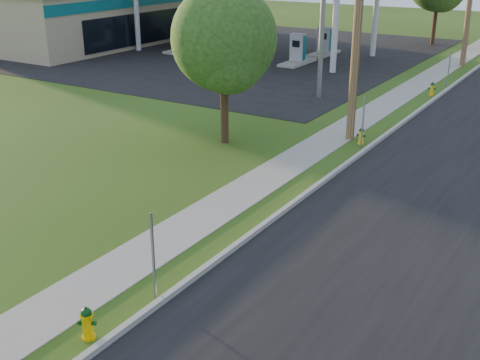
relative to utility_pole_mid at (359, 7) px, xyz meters
name	(u,v)px	position (x,y,z in m)	size (l,w,h in m)	color
road	(431,241)	(5.10, -7.00, -4.94)	(8.00, 120.00, 0.02)	black
curb	(292,205)	(1.10, -7.00, -4.88)	(0.15, 120.00, 0.15)	#A3A196
sidewalk	(240,194)	(-0.65, -7.00, -4.94)	(1.50, 120.00, 0.03)	#9C998E
forecourt	(228,51)	(-15.40, 15.00, -4.94)	(26.00, 28.00, 0.02)	black
utility_pole_mid	(359,7)	(0.00, 0.00, 0.00)	(1.40, 0.32, 9.80)	brown
sign_post_near	(153,257)	(0.85, -12.80, -3.95)	(0.05, 0.04, 2.00)	gray
sign_post_mid	(363,123)	(0.85, -1.00, -3.95)	(0.05, 0.04, 2.00)	gray
sign_post_far	(449,69)	(0.85, 11.20, -3.95)	(0.05, 0.04, 2.00)	gray
fuel_pump_nw	(183,41)	(-17.90, 13.00, -4.23)	(1.20, 3.20, 1.90)	#A3A196
fuel_pump_ne	(298,53)	(-8.90, 13.00, -4.23)	(1.20, 3.20, 1.90)	#A3A196
fuel_pump_sw	(215,35)	(-17.90, 17.00, -4.23)	(1.20, 3.20, 1.90)	#A3A196
fuel_pump_se	(324,44)	(-8.90, 17.00, -4.23)	(1.20, 3.20, 1.90)	#A3A196
convenience_store	(112,11)	(-26.38, 15.00, -2.82)	(10.40, 22.40, 4.25)	tan
tree_verge	(225,43)	(-3.80, -2.99, -1.19)	(3.86, 3.86, 5.84)	#362815
hydrant_near	(87,323)	(0.66, -14.57, -4.61)	(0.36, 0.32, 0.70)	#DEAE00
hydrant_mid	(361,136)	(0.60, -0.38, -4.63)	(0.34, 0.30, 0.66)	yellow
hydrant_far	(432,89)	(0.67, 8.95, -4.62)	(0.36, 0.32, 0.69)	yellow
car_red	(208,37)	(-17.58, 15.63, -4.25)	(2.33, 5.04, 1.40)	#750704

